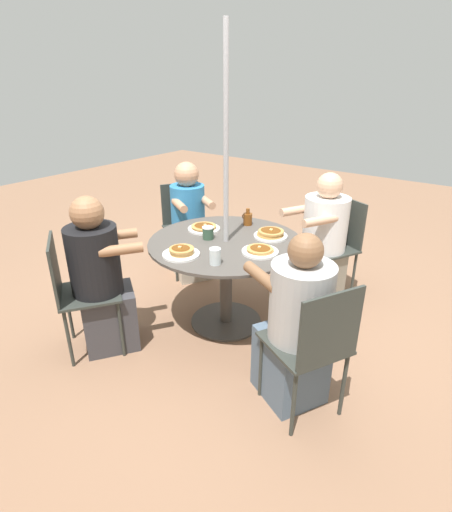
% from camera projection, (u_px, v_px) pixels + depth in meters
% --- Properties ---
extents(ground_plane, '(12.00, 12.00, 0.00)m').
position_uv_depth(ground_plane, '(226.00, 321.00, 3.29)').
color(ground_plane, '#8C664C').
extents(patio_table, '(1.17, 1.17, 0.72)m').
position_uv_depth(patio_table, '(226.00, 260.00, 3.06)').
color(patio_table, '#4C4742').
rests_on(patio_table, ground).
extents(umbrella_pole, '(0.04, 0.04, 2.18)m').
position_uv_depth(umbrella_pole, '(226.00, 193.00, 2.84)').
color(umbrella_pole, '#ADADB2').
rests_on(umbrella_pole, ground).
extents(patio_chair_north, '(0.55, 0.55, 0.88)m').
position_uv_depth(patio_chair_north, '(314.00, 343.00, 2.18)').
color(patio_chair_north, '#333833').
rests_on(patio_chair_north, ground).
extents(diner_north, '(0.59, 0.53, 1.10)m').
position_uv_depth(diner_north, '(296.00, 329.00, 2.33)').
color(diner_north, slate).
rests_on(diner_north, ground).
extents(patio_chair_east, '(0.55, 0.55, 0.88)m').
position_uv_depth(patio_chair_east, '(336.00, 241.00, 3.53)').
color(patio_chair_east, '#333833').
rests_on(patio_chair_east, ground).
extents(diner_east, '(0.55, 0.61, 1.14)m').
position_uv_depth(diner_east, '(321.00, 244.00, 3.46)').
color(diner_east, gray).
rests_on(diner_east, ground).
extents(patio_chair_south, '(0.56, 0.56, 0.88)m').
position_uv_depth(patio_chair_south, '(184.00, 222.00, 4.00)').
color(patio_chair_south, '#333833').
rests_on(patio_chair_south, ground).
extents(diner_south, '(0.54, 0.50, 1.13)m').
position_uv_depth(diner_south, '(189.00, 226.00, 3.86)').
color(diner_south, beige).
rests_on(diner_south, ground).
extents(patio_chair_west, '(0.57, 0.57, 0.88)m').
position_uv_depth(patio_chair_west, '(76.00, 288.00, 2.75)').
color(patio_chair_west, '#333833').
rests_on(patio_chair_west, ground).
extents(diner_west, '(0.53, 0.56, 1.15)m').
position_uv_depth(diner_west, '(101.00, 282.00, 2.80)').
color(diner_west, '#3D3D42').
rests_on(diner_west, ground).
extents(pancake_plate_a, '(0.26, 0.26, 0.05)m').
position_uv_depth(pancake_plate_a, '(260.00, 251.00, 2.79)').
color(pancake_plate_a, white).
rests_on(pancake_plate_a, patio_table).
extents(pancake_plate_b, '(0.26, 0.26, 0.05)m').
position_uv_depth(pancake_plate_b, '(204.00, 228.00, 3.21)').
color(pancake_plate_b, white).
rests_on(pancake_plate_b, patio_table).
extents(pancake_plate_c, '(0.26, 0.26, 0.07)m').
position_uv_depth(pancake_plate_c, '(181.00, 252.00, 2.74)').
color(pancake_plate_c, white).
rests_on(pancake_plate_c, patio_table).
extents(pancake_plate_d, '(0.26, 0.26, 0.07)m').
position_uv_depth(pancake_plate_d, '(271.00, 234.00, 3.06)').
color(pancake_plate_d, white).
rests_on(pancake_plate_d, patio_table).
extents(syrup_bottle, '(0.09, 0.07, 0.14)m').
position_uv_depth(syrup_bottle, '(248.00, 219.00, 3.30)').
color(syrup_bottle, brown).
rests_on(syrup_bottle, patio_table).
extents(coffee_cup, '(0.09, 0.09, 0.09)m').
position_uv_depth(coffee_cup, '(208.00, 233.00, 3.02)').
color(coffee_cup, '#33513D').
rests_on(coffee_cup, patio_table).
extents(drinking_glass_a, '(0.08, 0.08, 0.11)m').
position_uv_depth(drinking_glass_a, '(215.00, 256.00, 2.61)').
color(drinking_glass_a, silver).
rests_on(drinking_glass_a, patio_table).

